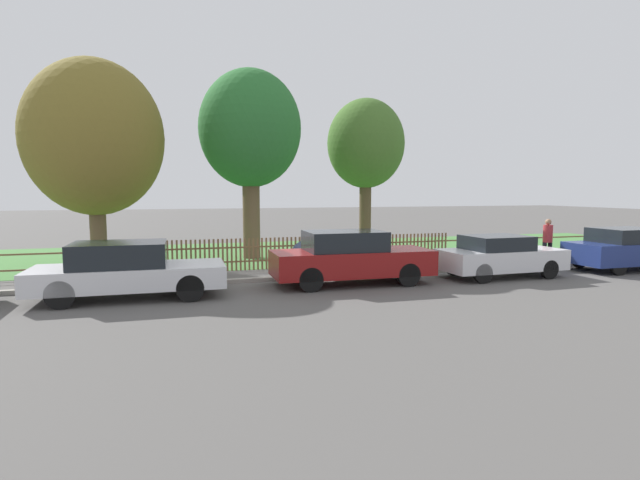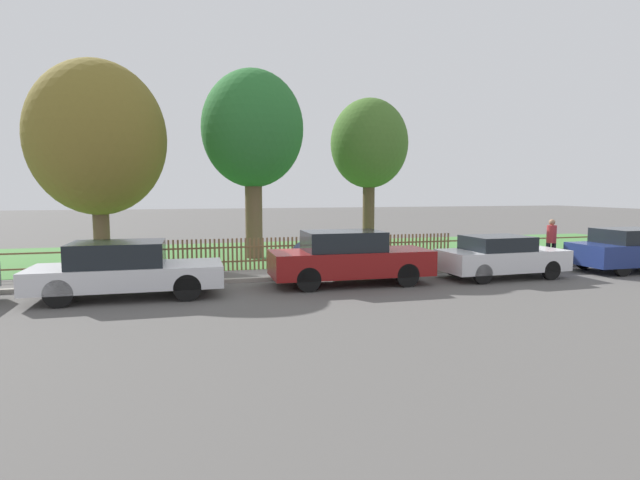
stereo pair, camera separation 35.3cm
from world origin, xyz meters
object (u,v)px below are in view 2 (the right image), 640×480
Objects in this scene: parked_car_navy_estate at (349,258)px; tree_behind_motorcycle at (253,131)px; parked_car_white_van at (634,250)px; tree_nearest_kerb at (97,139)px; parked_car_red_compact at (501,256)px; tree_mid_park at (369,145)px; parked_car_black_saloon at (125,269)px; pedestrian_near_fence at (551,239)px; covered_motorcycle at (320,250)px.

parked_car_navy_estate is 0.62× the size of tree_behind_motorcycle.
tree_nearest_kerb is (-17.13, 5.59, 3.70)m from parked_car_white_van.
tree_nearest_kerb is at bearing 153.49° from parked_car_red_compact.
parked_car_black_saloon is at bearing -140.79° from tree_mid_park.
tree_mid_park reaches higher than pedestrian_near_fence.
pedestrian_near_fence is (9.99, -4.66, -4.03)m from tree_behind_motorcycle.
tree_nearest_kerb is 4.31× the size of pedestrian_near_fence.
parked_car_red_compact is at bearing -1.14° from parked_car_navy_estate.
parked_car_red_compact is at bearing 179.99° from parked_car_white_van.
tree_nearest_kerb is (-7.14, 2.73, 3.75)m from covered_motorcycle.
covered_motorcycle is (-0.12, 2.68, -0.10)m from parked_car_navy_estate.
parked_car_black_saloon is 10.71m from parked_car_red_compact.
parked_car_navy_estate is 0.69× the size of tree_mid_park.
pedestrian_near_fence is (-1.71, 1.84, 0.21)m from parked_car_white_van.
parked_car_red_compact is 13.82m from tree_nearest_kerb.
tree_behind_motorcycle is at bearing 133.94° from parked_car_red_compact.
parked_car_white_van is at bearing -45.49° from pedestrian_near_fence.
covered_motorcycle is at bearing 93.46° from parked_car_navy_estate.
parked_car_black_saloon is 0.69× the size of tree_mid_park.
parked_car_white_van is 0.59× the size of tree_nearest_kerb.
parked_car_white_van reaches higher than parked_car_red_compact.
covered_motorcycle is 8.34m from pedestrian_near_fence.
parked_car_red_compact is (10.71, 0.01, -0.05)m from parked_car_black_saloon.
pedestrian_near_fence is (14.06, 1.85, 0.21)m from parked_car_black_saloon.
parked_car_black_saloon is at bearing 178.39° from parked_car_red_compact.
parked_car_red_compact is 0.55× the size of tree_nearest_kerb.
covered_motorcycle is at bearing -20.95° from tree_nearest_kerb.
parked_car_red_compact is 10.24m from tree_behind_motorcycle.
parked_car_red_compact is 2.35× the size of pedestrian_near_fence.
parked_car_white_van is at bearing -1.75° from parked_car_red_compact.
parked_car_black_saloon is 12.59m from tree_mid_park.
tree_behind_motorcycle is 4.45× the size of pedestrian_near_fence.
parked_car_navy_estate is at bearing -91.93° from covered_motorcycle.
tree_mid_park reaches higher than covered_motorcycle.
tree_behind_motorcycle is (-11.70, 6.50, 4.25)m from parked_car_white_van.
parked_car_white_van reaches higher than covered_motorcycle.
tree_mid_park is (5.20, 1.06, -0.33)m from tree_behind_motorcycle.
parked_car_red_compact is 5.06m from parked_car_white_van.
parked_car_navy_estate is at bearing 179.01° from parked_car_white_van.
pedestrian_near_fence is (4.79, -5.72, -3.70)m from tree_mid_park.
parked_car_red_compact reaches higher than covered_motorcycle.
tree_mid_park is (3.37, 7.38, 3.86)m from parked_car_navy_estate.
pedestrian_near_fence reaches higher than covered_motorcycle.
parked_car_red_compact is at bearing -79.20° from tree_mid_park.
pedestrian_near_fence reaches higher than parked_car_black_saloon.
covered_motorcycle is 0.26× the size of tree_behind_motorcycle.
covered_motorcycle is 1.18× the size of pedestrian_near_fence.
parked_car_white_van is at bearing 0.80° from parked_car_black_saloon.
parked_car_red_compact is at bearing -24.83° from tree_nearest_kerb.
parked_car_navy_estate is at bearing -73.87° from tree_behind_motorcycle.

